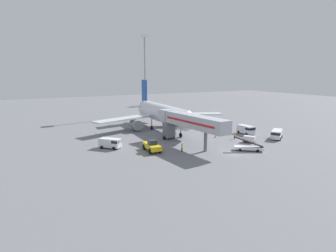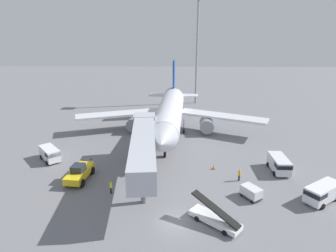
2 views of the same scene
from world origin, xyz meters
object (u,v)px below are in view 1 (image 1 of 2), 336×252
ground_crew_worker_midground (182,147)px  safety_cone_alpha (138,143)px  airplane_at_gate (162,114)px  pushback_tug (152,146)px  apron_light_mast (145,61)px  belt_loader_truck (249,147)px  ground_crew_worker_foreground (235,135)px  service_van_outer_left (111,143)px  safety_cone_charlie (215,136)px  safety_cone_bravo (176,134)px  baggage_cart_near_left (249,139)px  service_van_far_left (277,134)px  jet_bridge (188,121)px  service_van_mid_left (246,129)px

ground_crew_worker_midground → safety_cone_alpha: size_ratio=3.60×
airplane_at_gate → pushback_tug: size_ratio=6.67×
apron_light_mast → belt_loader_truck: bearing=-91.7°
belt_loader_truck → ground_crew_worker_foreground: size_ratio=3.16×
service_van_outer_left → apron_light_mast: bearing=57.1°
service_van_outer_left → safety_cone_charlie: 25.92m
belt_loader_truck → safety_cone_bravo: size_ratio=11.07×
airplane_at_gate → apron_light_mast: (7.00, 26.80, 15.34)m
belt_loader_truck → baggage_cart_near_left: size_ratio=1.93×
service_van_outer_left → ground_crew_worker_foreground: size_ratio=2.72×
service_van_far_left → safety_cone_charlie: service_van_far_left is taller
jet_bridge → service_van_mid_left: bearing=7.2°
airplane_at_gate → safety_cone_alpha: size_ratio=79.98×
pushback_tug → baggage_cart_near_left: pushback_tug is taller
safety_cone_alpha → safety_cone_bravo: safety_cone_bravo is taller
belt_loader_truck → apron_light_mast: bearing=88.3°
airplane_at_gate → jet_bridge: airplane_at_gate is taller
belt_loader_truck → ground_crew_worker_midground: size_ratio=3.15×
service_van_outer_left → apron_light_mast: (25.91, 40.10, 18.60)m
service_van_outer_left → pushback_tug: bearing=-42.4°
jet_bridge → belt_loader_truck: jet_bridge is taller
pushback_tug → service_van_far_left: pushback_tug is taller
belt_loader_truck → safety_cone_charlie: (1.53, 12.95, -0.42)m
baggage_cart_near_left → ground_crew_worker_foreground: 4.36m
service_van_outer_left → safety_cone_bravo: service_van_outer_left is taller
jet_bridge → pushback_tug: jet_bridge is taller
jet_bridge → safety_cone_charlie: size_ratio=32.82×
safety_cone_alpha → safety_cone_charlie: (19.46, -2.94, 0.08)m
pushback_tug → ground_crew_worker_foreground: bearing=0.9°
airplane_at_gate → belt_loader_truck: bearing=-79.4°
belt_loader_truck → safety_cone_charlie: bearing=83.3°
belt_loader_truck → ground_crew_worker_foreground: (4.61, 9.49, 0.18)m
airplane_at_gate → pushback_tug: airplane_at_gate is taller
jet_bridge → safety_cone_bravo: size_ratio=42.61×
jet_bridge → safety_cone_bravo: 12.16m
airplane_at_gate → pushback_tug: (-12.17, -19.46, -3.36)m
ground_crew_worker_foreground → safety_cone_charlie: (-3.08, 3.46, -0.60)m
jet_bridge → service_van_mid_left: size_ratio=4.40×
airplane_at_gate → service_van_outer_left: size_ratio=8.21×
service_van_outer_left → baggage_cart_near_left: (29.42, -10.16, -0.37)m
baggage_cart_near_left → safety_cone_charlie: (-3.62, 7.78, -0.52)m
airplane_at_gate → jet_bridge: bearing=-99.8°
airplane_at_gate → apron_light_mast: bearing=75.4°
airplane_at_gate → apron_light_mast: size_ratio=1.34×
belt_loader_truck → safety_cone_bravo: 21.19m
baggage_cart_near_left → apron_light_mast: apron_light_mast is taller
safety_cone_bravo → airplane_at_gate: bearing=90.0°
safety_cone_alpha → safety_cone_bravo: 13.39m
safety_cone_alpha → apron_light_mast: size_ratio=0.02×
belt_loader_truck → safety_cone_alpha: belt_loader_truck is taller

